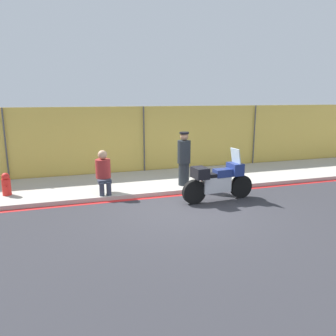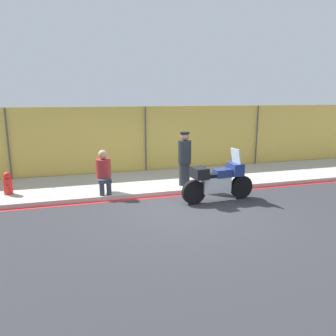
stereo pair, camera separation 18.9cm
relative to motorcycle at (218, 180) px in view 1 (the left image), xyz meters
The scene contains 8 objects.
ground_plane 1.37m from the motorcycle, 162.93° to the right, with size 120.00×120.00×0.00m, color #2D2D33.
sidewalk 2.74m from the motorcycle, 116.12° to the left, with size 35.22×2.98×0.12m.
curb_paint_stripe 1.56m from the motorcycle, 144.93° to the left, with size 35.22×0.18×0.01m.
storefront_fence 4.22m from the motorcycle, 106.50° to the left, with size 33.46×0.17×2.55m.
motorcycle is the anchor object (origin of this frame).
officer_standing 1.59m from the motorcycle, 108.12° to the left, with size 0.41×0.41×1.70m.
person_seated_on_curb 3.33m from the motorcycle, 155.23° to the left, with size 0.44×0.68×1.26m.
fire_hydrant 6.04m from the motorcycle, 161.04° to the left, with size 0.24×0.30×0.65m.
Camera 1 is at (-2.85, -7.69, 2.89)m, focal length 35.00 mm.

